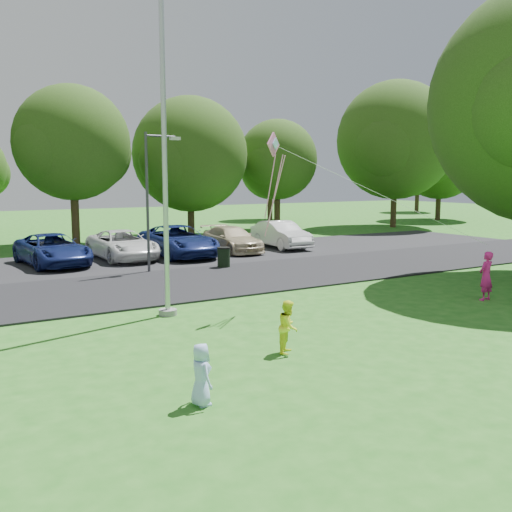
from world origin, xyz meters
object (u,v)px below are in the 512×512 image
flagpole (165,162)px  woman (486,276)px  street_lamp (152,189)px  child_yellow (288,327)px  child_blue (201,375)px  kite (279,162)px  trash_can (224,258)px

flagpole → woman: (9.11, -3.26, -3.41)m
street_lamp → child_yellow: 11.85m
child_yellow → child_blue: size_ratio=1.09×
kite → child_yellow: bearing=-149.6°
trash_can → child_blue: 14.39m
flagpole → child_yellow: 5.83m
woman → child_blue: 11.40m
woman → child_blue: woman is taller
child_blue → flagpole: bearing=-17.9°
child_yellow → child_blue: child_yellow is taller
child_yellow → street_lamp: bearing=39.8°
child_blue → kite: 7.88m
flagpole → child_blue: bearing=-107.5°
child_blue → kite: (4.83, 5.04, 3.66)m
street_lamp → child_yellow: (-1.35, -11.45, -2.72)m
child_yellow → kite: 5.35m
flagpole → woman: flagpole is taller
child_blue → trash_can: bearing=-29.8°
flagpole → child_yellow: bearing=-78.3°
child_blue → kite: size_ratio=0.16×
flagpole → street_lamp: 7.37m
child_yellow → kite: (1.97, 3.42, 3.61)m
trash_can → flagpole: bearing=-128.7°
street_lamp → flagpole: bearing=-114.6°
child_yellow → trash_can: bearing=25.4°
woman → child_blue: bearing=7.9°
woman → kite: size_ratio=0.23×
trash_can → child_yellow: (-4.21, -10.91, 0.13)m
trash_can → woman: bearing=-67.7°
street_lamp → kite: bearing=-92.1°
trash_can → child_blue: child_blue is taller
woman → kite: 7.41m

